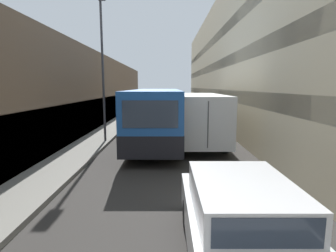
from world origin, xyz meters
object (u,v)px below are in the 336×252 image
(car_hatchback, at_px, (242,224))
(bus, at_px, (156,115))
(box_truck, at_px, (196,115))
(panel_van, at_px, (160,107))
(street_lamp, at_px, (101,43))

(car_hatchback, relative_size, bus, 0.43)
(box_truck, height_order, panel_van, box_truck)
(bus, bearing_deg, street_lamp, -175.29)
(box_truck, distance_m, panel_van, 9.75)
(car_hatchback, bearing_deg, bus, 100.72)
(car_hatchback, xyz_separation_m, panel_van, (-1.96, 20.07, 0.40))
(bus, relative_size, street_lamp, 1.32)
(bus, bearing_deg, box_truck, 11.72)
(panel_van, relative_size, street_lamp, 0.55)
(car_hatchback, distance_m, street_lamp, 11.89)
(car_hatchback, distance_m, bus, 10.35)
(panel_van, distance_m, street_lamp, 11.34)
(bus, distance_m, box_truck, 2.32)
(street_lamp, bearing_deg, car_hatchback, -64.51)
(street_lamp, bearing_deg, panel_van, 74.79)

